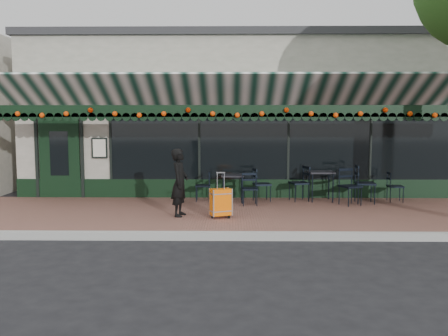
{
  "coord_description": "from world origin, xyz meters",
  "views": [
    {
      "loc": [
        -0.16,
        -8.78,
        2.21
      ],
      "look_at": [
        -0.3,
        1.6,
        1.19
      ],
      "focal_mm": 38.0,
      "sensor_mm": 36.0,
      "label": 1
    }
  ],
  "objects_px": {
    "suitcase": "(221,203)",
    "chair_a_left": "(299,183)",
    "chair_a_right": "(365,184)",
    "woman": "(180,183)",
    "chair_a_front": "(350,187)",
    "chair_b_front": "(250,189)",
    "chair_a_extra": "(395,187)",
    "cafe_table_a": "(321,174)",
    "cafe_table_b": "(233,177)",
    "chair_b_right": "(262,185)",
    "chair_b_left": "(203,186)"
  },
  "relations": [
    {
      "from": "chair_a_left",
      "to": "chair_a_extra",
      "type": "relative_size",
      "value": 1.18
    },
    {
      "from": "chair_b_left",
      "to": "chair_b_right",
      "type": "bearing_deg",
      "value": 89.6
    },
    {
      "from": "suitcase",
      "to": "chair_b_right",
      "type": "relative_size",
      "value": 1.12
    },
    {
      "from": "chair_a_right",
      "to": "woman",
      "type": "bearing_deg",
      "value": 114.86
    },
    {
      "from": "chair_a_left",
      "to": "chair_a_extra",
      "type": "distance_m",
      "value": 2.46
    },
    {
      "from": "woman",
      "to": "chair_a_front",
      "type": "height_order",
      "value": "woman"
    },
    {
      "from": "cafe_table_b",
      "to": "chair_b_front",
      "type": "relative_size",
      "value": 0.87
    },
    {
      "from": "chair_a_extra",
      "to": "chair_b_left",
      "type": "xyz_separation_m",
      "value": [
        -4.96,
        0.04,
        0.0
      ]
    },
    {
      "from": "chair_a_extra",
      "to": "chair_a_left",
      "type": "bearing_deg",
      "value": 91.48
    },
    {
      "from": "suitcase",
      "to": "chair_a_front",
      "type": "height_order",
      "value": "suitcase"
    },
    {
      "from": "cafe_table_b",
      "to": "suitcase",
      "type": "bearing_deg",
      "value": -97.22
    },
    {
      "from": "cafe_table_b",
      "to": "chair_b_right",
      "type": "relative_size",
      "value": 0.8
    },
    {
      "from": "woman",
      "to": "cafe_table_a",
      "type": "xyz_separation_m",
      "value": [
        3.46,
        2.04,
        -0.04
      ]
    },
    {
      "from": "chair_a_right",
      "to": "chair_a_front",
      "type": "distance_m",
      "value": 0.55
    },
    {
      "from": "chair_a_extra",
      "to": "chair_b_front",
      "type": "bearing_deg",
      "value": 102.1
    },
    {
      "from": "suitcase",
      "to": "chair_a_right",
      "type": "bearing_deg",
      "value": 4.36
    },
    {
      "from": "suitcase",
      "to": "chair_b_left",
      "type": "bearing_deg",
      "value": 80.27
    },
    {
      "from": "chair_a_front",
      "to": "chair_b_front",
      "type": "height_order",
      "value": "chair_a_front"
    },
    {
      "from": "chair_a_extra",
      "to": "chair_a_front",
      "type": "bearing_deg",
      "value": 115.85
    },
    {
      "from": "chair_a_front",
      "to": "chair_b_front",
      "type": "xyz_separation_m",
      "value": [
        -2.48,
        -0.03,
        -0.06
      ]
    },
    {
      "from": "suitcase",
      "to": "woman",
      "type": "bearing_deg",
      "value": 145.69
    },
    {
      "from": "cafe_table_b",
      "to": "chair_b_left",
      "type": "height_order",
      "value": "chair_b_left"
    },
    {
      "from": "woman",
      "to": "chair_a_extra",
      "type": "xyz_separation_m",
      "value": [
        5.35,
        1.92,
        -0.35
      ]
    },
    {
      "from": "cafe_table_b",
      "to": "chair_b_right",
      "type": "height_order",
      "value": "chair_b_right"
    },
    {
      "from": "chair_a_right",
      "to": "chair_b_right",
      "type": "height_order",
      "value": "chair_a_right"
    },
    {
      "from": "chair_b_front",
      "to": "woman",
      "type": "bearing_deg",
      "value": -142.05
    },
    {
      "from": "chair_a_left",
      "to": "chair_b_right",
      "type": "relative_size",
      "value": 1.06
    },
    {
      "from": "woman",
      "to": "cafe_table_b",
      "type": "bearing_deg",
      "value": -22.79
    },
    {
      "from": "cafe_table_a",
      "to": "chair_a_front",
      "type": "bearing_deg",
      "value": -46.66
    },
    {
      "from": "chair_a_extra",
      "to": "chair_b_left",
      "type": "relative_size",
      "value": 0.99
    },
    {
      "from": "suitcase",
      "to": "chair_a_right",
      "type": "height_order",
      "value": "chair_a_right"
    },
    {
      "from": "woman",
      "to": "chair_a_left",
      "type": "distance_m",
      "value": 3.54
    },
    {
      "from": "chair_a_left",
      "to": "chair_b_left",
      "type": "height_order",
      "value": "chair_a_left"
    },
    {
      "from": "suitcase",
      "to": "cafe_table_a",
      "type": "relative_size",
      "value": 1.26
    },
    {
      "from": "chair_a_left",
      "to": "chair_a_front",
      "type": "relative_size",
      "value": 1.0
    },
    {
      "from": "chair_a_left",
      "to": "chair_b_left",
      "type": "distance_m",
      "value": 2.51
    },
    {
      "from": "chair_b_right",
      "to": "chair_b_front",
      "type": "distance_m",
      "value": 0.68
    },
    {
      "from": "chair_a_left",
      "to": "chair_b_front",
      "type": "relative_size",
      "value": 1.15
    },
    {
      "from": "chair_a_front",
      "to": "chair_b_right",
      "type": "bearing_deg",
      "value": 142.25
    },
    {
      "from": "cafe_table_a",
      "to": "chair_b_right",
      "type": "bearing_deg",
      "value": -176.89
    },
    {
      "from": "woman",
      "to": "chair_a_front",
      "type": "bearing_deg",
      "value": -62.2
    },
    {
      "from": "cafe_table_a",
      "to": "chair_b_front",
      "type": "bearing_deg",
      "value": -160.29
    },
    {
      "from": "chair_a_right",
      "to": "chair_b_front",
      "type": "xyz_separation_m",
      "value": [
        -2.93,
        -0.34,
        -0.09
      ]
    },
    {
      "from": "chair_a_right",
      "to": "chair_b_right",
      "type": "relative_size",
      "value": 1.13
    },
    {
      "from": "suitcase",
      "to": "chair_b_left",
      "type": "height_order",
      "value": "suitcase"
    },
    {
      "from": "woman",
      "to": "suitcase",
      "type": "distance_m",
      "value": 1.0
    },
    {
      "from": "cafe_table_b",
      "to": "chair_b_front",
      "type": "bearing_deg",
      "value": -51.02
    },
    {
      "from": "cafe_table_b",
      "to": "chair_b_right",
      "type": "xyz_separation_m",
      "value": [
        0.76,
        0.07,
        -0.19
      ]
    },
    {
      "from": "suitcase",
      "to": "chair_a_left",
      "type": "xyz_separation_m",
      "value": [
        1.99,
        2.19,
        0.13
      ]
    },
    {
      "from": "cafe_table_b",
      "to": "chair_a_extra",
      "type": "bearing_deg",
      "value": 0.49
    }
  ]
}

